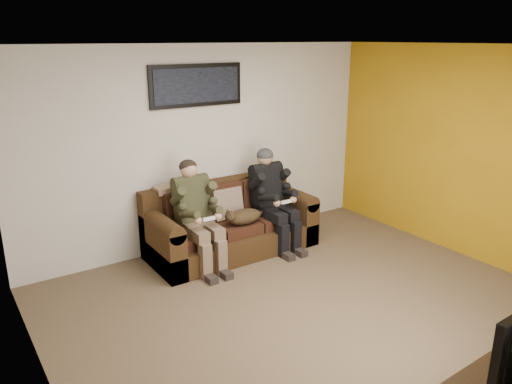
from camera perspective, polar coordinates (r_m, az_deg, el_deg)
floor at (r=5.25m, az=6.78°, el=-13.40°), size 5.00×5.00×0.00m
ceiling at (r=4.52m, az=7.99°, el=16.26°), size 5.00×5.00×0.00m
wall_back at (r=6.53m, az=-5.74°, el=5.10°), size 5.00×0.00×5.00m
wall_left at (r=3.68m, az=-23.69°, el=-6.07°), size 0.00×4.50×4.50m
wall_right at (r=6.60m, az=24.00°, el=3.81°), size 0.00×4.50×4.50m
accent_wall_right at (r=6.59m, az=23.96°, el=3.81°), size 0.00×4.50×4.50m
sofa at (r=6.49m, az=-3.09°, el=-3.85°), size 2.15×0.93×0.88m
throw_pillow at (r=6.42m, az=-3.32°, el=-1.31°), size 0.41×0.20×0.41m
throw_blanket at (r=6.26m, az=-9.56°, el=0.41°), size 0.44×0.21×0.08m
person_left at (r=5.96m, az=-6.83°, el=-1.93°), size 0.51×0.87×1.29m
person_right at (r=6.50m, az=1.84°, el=-0.12°), size 0.51×0.86×1.29m
cat at (r=6.22m, az=-1.48°, el=-2.82°), size 0.66×0.26×0.24m
framed_poster at (r=6.32m, az=-6.80°, el=12.01°), size 1.25×0.05×0.52m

